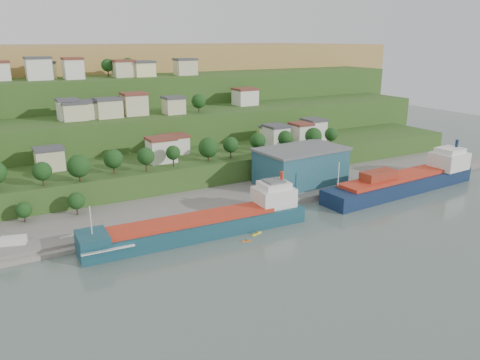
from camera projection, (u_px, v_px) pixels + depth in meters
ground at (238, 241)px, 124.66m from camera, size 500.00×500.00×0.00m
quay at (250, 199)px, 157.38m from camera, size 220.00×26.00×4.00m
pebble_beach at (4, 253)px, 117.51m from camera, size 40.00×18.00×2.40m
hillside at (95, 133)px, 265.74m from camera, size 360.00×211.45×96.00m
cargo_ship_near at (205, 225)px, 128.10m from camera, size 63.47×11.98×16.24m
cargo_ship_far at (406, 183)px, 165.00m from camera, size 66.84×15.49×18.00m
warehouse at (301, 165)px, 166.01m from camera, size 32.28×21.18×12.80m
caravan at (14, 242)px, 117.62m from camera, size 6.48×4.07×2.81m
dinghy at (68, 238)px, 122.43m from camera, size 4.19×2.12×0.80m
kayak_orange at (246, 241)px, 124.06m from camera, size 2.93×1.04×0.72m
kayak_yellow at (257, 233)px, 128.69m from camera, size 3.64×1.71×0.91m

